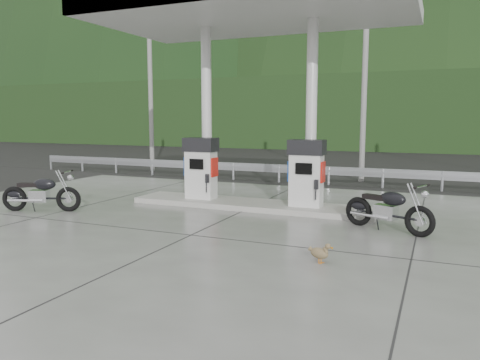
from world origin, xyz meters
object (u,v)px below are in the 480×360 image
at_px(gas_pump_left, 201,168).
at_px(gas_pump_right, 306,173).
at_px(duck, 319,253).
at_px(motorcycle_right, 388,209).
at_px(motorcycle_left, 41,194).

relative_size(gas_pump_left, gas_pump_right, 1.00).
height_order(gas_pump_left, duck, gas_pump_left).
relative_size(gas_pump_left, duck, 4.02).
bearing_deg(gas_pump_left, motorcycle_right, -14.31).
xyz_separation_m(motorcycle_left, duck, (8.07, -1.55, -0.32)).
relative_size(gas_pump_right, motorcycle_left, 0.88).
xyz_separation_m(motorcycle_right, duck, (-0.85, -2.91, -0.32)).
height_order(gas_pump_right, duck, gas_pump_right).
xyz_separation_m(gas_pump_left, motorcycle_right, (5.46, -1.39, -0.57)).
distance_m(gas_pump_right, motorcycle_right, 2.72).
bearing_deg(duck, motorcycle_right, 97.55).
relative_size(gas_pump_right, duck, 4.02).
bearing_deg(motorcycle_right, duck, -82.28).
bearing_deg(duck, gas_pump_right, 131.97).
relative_size(gas_pump_left, motorcycle_right, 0.88).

